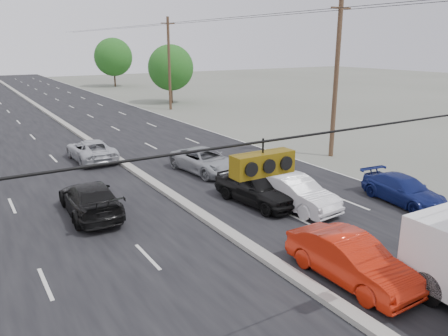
# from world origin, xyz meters

# --- Properties ---
(road_surface) EXTENTS (20.00, 160.00, 0.02)m
(road_surface) POSITION_xyz_m (0.00, 30.00, 0.00)
(road_surface) COLOR black
(road_surface) RESTS_ON ground
(center_median) EXTENTS (0.50, 160.00, 0.20)m
(center_median) POSITION_xyz_m (0.00, 30.00, 0.10)
(center_median) COLOR gray
(center_median) RESTS_ON ground
(utility_pole_right_b) EXTENTS (1.60, 0.30, 10.00)m
(utility_pole_right_b) POSITION_xyz_m (12.50, 15.00, 5.11)
(utility_pole_right_b) COLOR #422D1E
(utility_pole_right_b) RESTS_ON ground
(utility_pole_right_c) EXTENTS (1.60, 0.30, 10.00)m
(utility_pole_right_c) POSITION_xyz_m (12.50, 40.00, 5.11)
(utility_pole_right_c) COLOR #422D1E
(utility_pole_right_c) RESTS_ON ground
(tree_right_mid) EXTENTS (5.60, 5.60, 7.14)m
(tree_right_mid) POSITION_xyz_m (15.00, 45.00, 4.34)
(tree_right_mid) COLOR #382619
(tree_right_mid) RESTS_ON ground
(tree_right_far) EXTENTS (6.40, 6.40, 8.16)m
(tree_right_far) POSITION_xyz_m (16.00, 70.00, 4.96)
(tree_right_far) COLOR #382619
(tree_right_far) RESTS_ON ground
(red_sedan) EXTENTS (1.57, 4.47, 1.47)m
(red_sedan) POSITION_xyz_m (1.40, 3.16, 0.74)
(red_sedan) COLOR red
(red_sedan) RESTS_ON ground
(queue_car_a) EXTENTS (2.35, 4.78, 1.57)m
(queue_car_a) POSITION_xyz_m (3.00, 10.33, 0.78)
(queue_car_a) COLOR black
(queue_car_a) RESTS_ON ground
(queue_car_b) EXTENTS (2.03, 4.65, 1.49)m
(queue_car_b) POSITION_xyz_m (4.07, 8.94, 0.74)
(queue_car_b) COLOR white
(queue_car_b) RESTS_ON ground
(queue_car_c) EXTENTS (2.84, 5.14, 1.36)m
(queue_car_c) POSITION_xyz_m (3.50, 16.05, 0.68)
(queue_car_c) COLOR #999CA0
(queue_car_c) RESTS_ON ground
(queue_car_d) EXTENTS (2.23, 4.50, 1.26)m
(queue_car_d) POSITION_xyz_m (8.87, 6.76, 0.63)
(queue_car_d) COLOR navy
(queue_car_d) RESTS_ON ground
(oncoming_near) EXTENTS (2.25, 5.08, 1.45)m
(oncoming_near) POSITION_xyz_m (-3.97, 13.00, 0.73)
(oncoming_near) COLOR black
(oncoming_near) RESTS_ON ground
(oncoming_far) EXTENTS (2.32, 4.93, 1.36)m
(oncoming_far) POSITION_xyz_m (-1.40, 22.17, 0.68)
(oncoming_far) COLOR #B4B7BC
(oncoming_far) RESTS_ON ground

